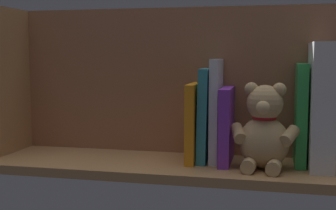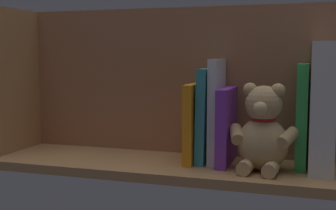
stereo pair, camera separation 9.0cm
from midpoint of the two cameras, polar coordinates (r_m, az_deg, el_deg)
name	(u,v)px [view 2 (the right image)]	position (r cm, az deg, el deg)	size (l,w,h in cm)	color
ground_plane	(168,165)	(111.26, 2.34, -7.64)	(90.77, 26.06, 2.20)	#A87A4C
shelf_back_panel	(180,81)	(118.65, 3.76, 3.04)	(90.77, 1.50, 37.97)	#9B6343
shelf_side_divider	(14,80)	(126.72, -16.93, 2.98)	(2.40, 20.06, 37.97)	#A87A4C
dictionary_thick_white	(322,107)	(106.69, 21.22, -0.25)	(5.20, 15.80, 28.57)	silver
book_0	(302,116)	(108.72, 18.87, -1.32)	(2.42, 12.09, 23.79)	green
teddy_bear	(263,132)	(103.42, 14.33, -3.38)	(15.86, 13.15, 19.60)	tan
book_1	(227,126)	(108.41, 9.78, -2.64)	(2.55, 15.40, 18.02)	purple
book_2	(217,111)	(109.76, 8.51, -0.73)	(2.02, 12.51, 24.78)	silver
book_3	(206,115)	(110.03, 7.15, -1.28)	(2.22, 13.13, 22.51)	teal
book_4	(194,122)	(110.03, 5.71, -2.22)	(2.20, 14.68, 18.89)	orange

